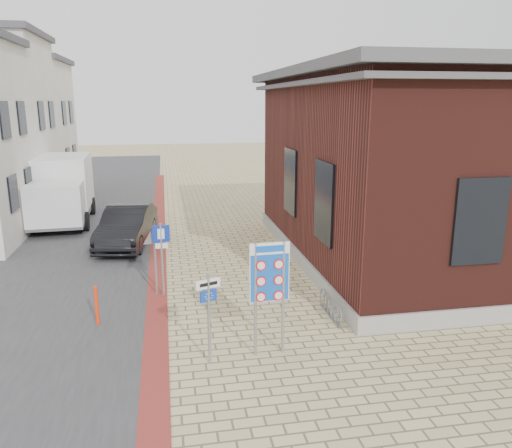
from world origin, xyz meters
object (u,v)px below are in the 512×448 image
object	(u,v)px
border_sign	(269,275)
essen_sign	(209,306)
parking_sign	(162,248)
sedan	(127,226)
bollard	(97,306)
box_truck	(62,190)

from	to	relation	value
border_sign	essen_sign	bearing A→B (deg)	-174.35
parking_sign	sedan	bearing A→B (deg)	100.98
sedan	bollard	distance (m)	7.55
sedan	bollard	size ratio (longest dim) A/B	4.50
bollard	border_sign	bearing A→B (deg)	-29.36
parking_sign	box_truck	bearing A→B (deg)	111.66
essen_sign	sedan	bearing A→B (deg)	82.79
border_sign	sedan	bearing A→B (deg)	108.51
sedan	border_sign	size ratio (longest dim) A/B	1.79
essen_sign	box_truck	bearing A→B (deg)	90.54
parking_sign	bollard	xyz separation A→B (m)	(-1.70, -1.70, -0.99)
parking_sign	essen_sign	bearing A→B (deg)	-79.10
bollard	sedan	bearing A→B (deg)	87.72
sedan	essen_sign	xyz separation A→B (m)	(2.40, -10.04, 0.59)
sedan	parking_sign	world-z (taller)	parking_sign
sedan	box_truck	distance (m)	5.63
box_truck	essen_sign	xyz separation A→B (m)	(5.65, -14.57, -0.24)
essen_sign	parking_sign	distance (m)	4.32
sedan	parking_sign	bearing A→B (deg)	-67.65
essen_sign	parking_sign	xyz separation A→B (m)	(-1.00, 4.20, 0.14)
border_sign	bollard	xyz separation A→B (m)	(-4.09, 2.30, -1.39)
sedan	essen_sign	bearing A→B (deg)	-67.68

